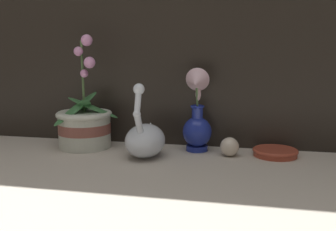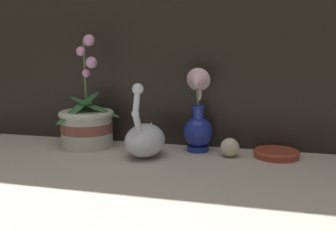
{
  "view_description": "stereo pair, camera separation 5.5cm",
  "coord_description": "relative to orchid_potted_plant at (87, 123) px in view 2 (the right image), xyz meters",
  "views": [
    {
      "loc": [
        0.24,
        -1.04,
        0.34
      ],
      "look_at": [
        -0.01,
        0.15,
        0.13
      ],
      "focal_mm": 42.0,
      "sensor_mm": 36.0,
      "label": 1
    },
    {
      "loc": [
        0.3,
        -1.03,
        0.34
      ],
      "look_at": [
        -0.01,
        0.15,
        0.13
      ],
      "focal_mm": 42.0,
      "sensor_mm": 36.0,
      "label": 2
    }
  ],
  "objects": [
    {
      "name": "swan_figurine",
      "position": [
        0.24,
        -0.08,
        -0.02
      ],
      "size": [
        0.12,
        0.2,
        0.24
      ],
      "color": "silver",
      "rests_on": "ground_plane"
    },
    {
      "name": "glass_sphere",
      "position": [
        0.5,
        -0.01,
        -0.05
      ],
      "size": [
        0.06,
        0.06,
        0.06
      ],
      "color": "beige",
      "rests_on": "ground_plane"
    },
    {
      "name": "blue_vase",
      "position": [
        0.39,
        0.03,
        0.03
      ],
      "size": [
        0.1,
        0.12,
        0.28
      ],
      "color": "navy",
      "rests_on": "ground_plane"
    },
    {
      "name": "amber_dish",
      "position": [
        0.64,
        0.02,
        -0.07
      ],
      "size": [
        0.14,
        0.14,
        0.02
      ],
      "color": "#A8422D",
      "rests_on": "ground_plane"
    },
    {
      "name": "ground_plane",
      "position": [
        0.31,
        -0.19,
        -0.08
      ],
      "size": [
        2.8,
        2.8,
        0.0
      ],
      "primitive_type": "plane",
      "color": "#BCB2A3"
    },
    {
      "name": "orchid_potted_plant",
      "position": [
        0.0,
        0.0,
        0.0
      ],
      "size": [
        0.22,
        0.24,
        0.38
      ],
      "color": "beige",
      "rests_on": "ground_plane"
    }
  ]
}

